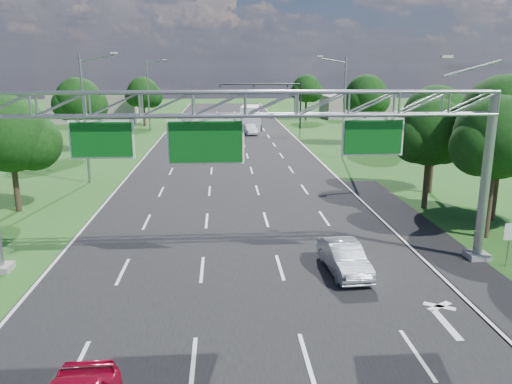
{
  "coord_description": "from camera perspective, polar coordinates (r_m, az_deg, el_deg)",
  "views": [
    {
      "loc": [
        -0.77,
        -9.98,
        9.05
      ],
      "look_at": [
        0.79,
        12.96,
        3.28
      ],
      "focal_mm": 35.0,
      "sensor_mm": 36.0,
      "label": 1
    }
  ],
  "objects": [
    {
      "name": "tree_verge_re",
      "position": [
        89.35,
        5.81,
        11.54
      ],
      "size": [
        5.76,
        4.8,
        7.84
      ],
      "color": "#2D2116",
      "rests_on": "ground"
    },
    {
      "name": "building_left",
      "position": [
        90.75,
        -17.63,
        9.3
      ],
      "size": [
        14.0,
        10.0,
        5.0
      ],
      "primitive_type": "cube",
      "color": "gray",
      "rests_on": "ground"
    },
    {
      "name": "traffic_signal",
      "position": [
        75.54,
        2.45,
        11.12
      ],
      "size": [
        12.21,
        0.24,
        7.0
      ],
      "color": "black",
      "rests_on": "ground"
    },
    {
      "name": "car_queue_a",
      "position": [
        73.21,
        -5.59,
        7.41
      ],
      "size": [
        2.3,
        4.54,
        1.26
      ],
      "primitive_type": "imported",
      "rotation": [
        0.0,
        0.0,
        -0.13
      ],
      "color": "silver",
      "rests_on": "ground"
    },
    {
      "name": "car_queue_d",
      "position": [
        69.69,
        -0.69,
        7.18
      ],
      "size": [
        1.97,
        4.25,
        1.35
      ],
      "primitive_type": "imported",
      "rotation": [
        0.0,
        0.0,
        0.14
      ],
      "color": "white",
      "rests_on": "ground"
    },
    {
      "name": "tree_cluster_right",
      "position": [
        33.27,
        24.21,
        6.41
      ],
      "size": [
        9.91,
        14.6,
        8.68
      ],
      "color": "#2D2116",
      "rests_on": "ground"
    },
    {
      "name": "building_right",
      "position": [
        95.52,
        11.33,
        9.58
      ],
      "size": [
        12.0,
        9.0,
        4.0
      ],
      "primitive_type": "cube",
      "color": "gray",
      "rests_on": "ground"
    },
    {
      "name": "car_queue_c",
      "position": [
        76.1,
        -9.03,
        7.63
      ],
      "size": [
        2.02,
        4.35,
        1.44
      ],
      "primitive_type": "imported",
      "rotation": [
        0.0,
        0.0,
        -0.08
      ],
      "color": "black",
      "rests_on": "ground"
    },
    {
      "name": "tree_verge_la",
      "position": [
        34.88,
        -26.13,
        5.58
      ],
      "size": [
        5.76,
        4.8,
        7.4
      ],
      "color": "#2D2116",
      "rests_on": "ground"
    },
    {
      "name": "streetlight_l_near",
      "position": [
        41.49,
        -18.78,
        8.55
      ],
      "size": [
        2.97,
        0.22,
        10.16
      ],
      "color": "gray",
      "rests_on": "ground"
    },
    {
      "name": "streetlight_l_far",
      "position": [
        75.8,
        -12.09,
        11.15
      ],
      "size": [
        2.97,
        0.22,
        10.16
      ],
      "color": "gray",
      "rests_on": "ground"
    },
    {
      "name": "tree_verge_lb",
      "position": [
        57.19,
        -19.52,
        9.64
      ],
      "size": [
        5.76,
        4.8,
        8.06
      ],
      "color": "#2D2116",
      "rests_on": "ground"
    },
    {
      "name": "box_truck",
      "position": [
        75.55,
        -0.62,
        8.43
      ],
      "size": [
        3.26,
        9.08,
        3.35
      ],
      "rotation": [
        0.0,
        0.0,
        -0.11
      ],
      "color": "beige",
      "rests_on": "ground"
    },
    {
      "name": "road",
      "position": [
        41.0,
        -2.7,
        1.31
      ],
      "size": [
        18.0,
        180.0,
        0.02
      ],
      "primitive_type": "cube",
      "color": "black",
      "rests_on": "ground"
    },
    {
      "name": "tree_verge_lc",
      "position": [
        81.04,
        -12.72,
        10.86
      ],
      "size": [
        5.76,
        4.8,
        7.62
      ],
      "color": "#2D2116",
      "rests_on": "ground"
    },
    {
      "name": "sign_gantry",
      "position": [
        22.11,
        -1.02,
        8.47
      ],
      "size": [
        23.5,
        1.0,
        9.56
      ],
      "color": "gray",
      "rests_on": "ground"
    },
    {
      "name": "regulatory_sign",
      "position": [
        25.88,
        27.02,
        -4.46
      ],
      "size": [
        0.6,
        0.08,
        2.1
      ],
      "color": "gray",
      "rests_on": "ground"
    },
    {
      "name": "tree_verge_rd",
      "position": [
        60.51,
        12.51,
        10.52
      ],
      "size": [
        5.76,
        4.8,
        8.28
      ],
      "color": "#2D2116",
      "rests_on": "ground"
    },
    {
      "name": "streetlight_r_mid",
      "position": [
        51.54,
        9.83,
        10.02
      ],
      "size": [
        2.97,
        0.22,
        10.16
      ],
      "color": "gray",
      "rests_on": "ground"
    },
    {
      "name": "road_flare",
      "position": [
        27.88,
        19.63,
        -5.72
      ],
      "size": [
        3.0,
        30.0,
        0.02
      ],
      "primitive_type": "cube",
      "color": "black",
      "rests_on": "ground"
    },
    {
      "name": "silver_sedan",
      "position": [
        23.06,
        10.04,
        -7.4
      ],
      "size": [
        1.79,
        4.3,
        1.38
      ],
      "primitive_type": "imported",
      "rotation": [
        0.0,
        0.0,
        0.08
      ],
      "color": "#B8BCC5",
      "rests_on": "ground"
    },
    {
      "name": "ground",
      "position": [
        41.0,
        -2.7,
        1.31
      ],
      "size": [
        220.0,
        220.0,
        0.0
      ],
      "primitive_type": "plane",
      "color": "#244C17",
      "rests_on": "ground"
    },
    {
      "name": "car_queue_b",
      "position": [
        79.0,
        -3.43,
        7.93
      ],
      "size": [
        2.63,
        4.65,
        1.23
      ],
      "primitive_type": "imported",
      "rotation": [
        0.0,
        0.0,
        -0.14
      ],
      "color": "black",
      "rests_on": "ground"
    }
  ]
}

